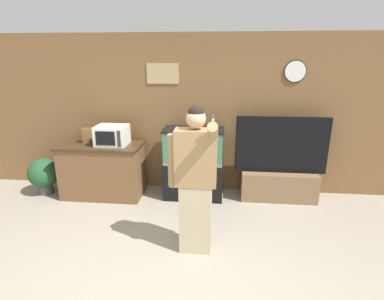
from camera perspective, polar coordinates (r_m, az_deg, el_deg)
The scene contains 9 objects.
ground_plane at distance 3.34m, azimuth -4.79°, elevation -24.75°, with size 18.00×18.00×0.00m, color gray.
wall_back_paneled at distance 5.02m, azimuth -0.03°, elevation 6.68°, with size 10.00×0.08×2.60m.
counter_island at distance 5.16m, azimuth -16.61°, elevation -3.66°, with size 1.32×0.65×0.89m.
microwave at distance 4.91m, azimuth -14.97°, elevation 2.73°, with size 0.49×0.39×0.31m.
knife_block at distance 5.14m, azimuth -19.39°, elevation 2.73°, with size 0.11×0.11×0.36m.
aquarium_on_stand at distance 4.86m, azimuth 0.28°, elevation -2.59°, with size 0.95×0.49×1.15m.
tv_on_stand at distance 5.04m, azimuth 16.23°, elevation -4.76°, with size 1.44×0.40×1.36m.
person_standing at distance 3.38m, azimuth 0.56°, elevation -5.63°, with size 0.55×0.42×1.76m.
potted_plant at distance 5.63m, azimuth -26.42°, elevation -4.11°, with size 0.50×0.50×0.62m.
Camera 1 is at (0.50, -2.43, 2.24)m, focal length 28.00 mm.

